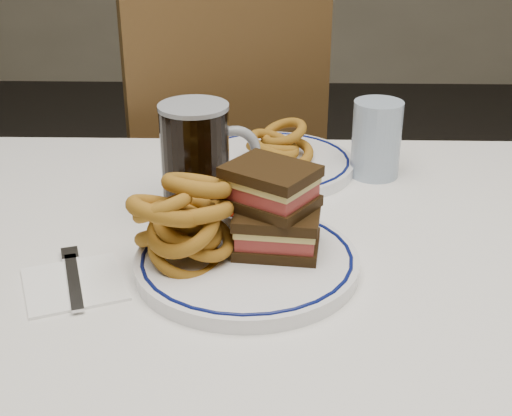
{
  "coord_description": "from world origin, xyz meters",
  "views": [
    {
      "loc": [
        -0.04,
        -0.86,
        1.22
      ],
      "look_at": [
        -0.06,
        -0.04,
        0.83
      ],
      "focal_mm": 50.0,
      "sensor_mm": 36.0,
      "label": 1
    }
  ],
  "objects_px": {
    "main_plate": "(247,261)",
    "beer_mug": "(198,159)",
    "chair_far": "(215,175)",
    "reuben_sandwich": "(274,209)",
    "far_plate": "(271,163)"
  },
  "relations": [
    {
      "from": "main_plate",
      "to": "beer_mug",
      "type": "xyz_separation_m",
      "value": [
        -0.08,
        0.17,
        0.07
      ]
    },
    {
      "from": "main_plate",
      "to": "beer_mug",
      "type": "height_order",
      "value": "beer_mug"
    },
    {
      "from": "main_plate",
      "to": "beer_mug",
      "type": "relative_size",
      "value": 1.72
    },
    {
      "from": "reuben_sandwich",
      "to": "beer_mug",
      "type": "height_order",
      "value": "beer_mug"
    },
    {
      "from": "chair_far",
      "to": "far_plate",
      "type": "relative_size",
      "value": 3.51
    },
    {
      "from": "chair_far",
      "to": "far_plate",
      "type": "xyz_separation_m",
      "value": [
        0.14,
        -0.47,
        0.22
      ]
    },
    {
      "from": "far_plate",
      "to": "chair_far",
      "type": "bearing_deg",
      "value": 106.54
    },
    {
      "from": "chair_far",
      "to": "reuben_sandwich",
      "type": "height_order",
      "value": "chair_far"
    },
    {
      "from": "reuben_sandwich",
      "to": "chair_far",
      "type": "bearing_deg",
      "value": 100.39
    },
    {
      "from": "chair_far",
      "to": "reuben_sandwich",
      "type": "bearing_deg",
      "value": -79.61
    },
    {
      "from": "chair_far",
      "to": "main_plate",
      "type": "distance_m",
      "value": 0.84
    },
    {
      "from": "chair_far",
      "to": "reuben_sandwich",
      "type": "distance_m",
      "value": 0.84
    },
    {
      "from": "chair_far",
      "to": "far_plate",
      "type": "bearing_deg",
      "value": -73.46
    },
    {
      "from": "beer_mug",
      "to": "chair_far",
      "type": "bearing_deg",
      "value": 92.83
    },
    {
      "from": "main_plate",
      "to": "far_plate",
      "type": "height_order",
      "value": "same"
    }
  ]
}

